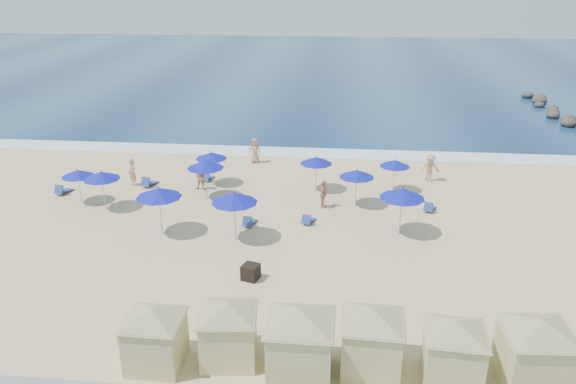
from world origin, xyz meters
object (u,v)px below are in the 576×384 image
at_px(rock_jetty, 574,125).
at_px(umbrella_5, 234,198).
at_px(beachgoer_3, 430,168).
at_px(umbrella_8, 357,174).
at_px(umbrella_2, 159,192).
at_px(cabana_2, 300,334).
at_px(umbrella_7, 395,163).
at_px(beachgoer_4, 255,151).
at_px(trash_bin, 251,272).
at_px(umbrella_9, 402,193).
at_px(beachgoer_2, 323,194).
at_px(umbrella_0, 78,173).
at_px(cabana_5, 537,344).
at_px(cabana_4, 454,343).
at_px(umbrella_3, 211,155).
at_px(beachgoer_1, 201,178).
at_px(cabana_3, 372,332).
at_px(umbrella_1, 101,175).
at_px(cabana_0, 154,329).
at_px(umbrella_6, 316,160).
at_px(cabana_1, 228,324).
at_px(beachgoer_0, 132,172).
at_px(umbrella_4, 205,164).

bearing_deg(rock_jetty, umbrella_5, -136.54).
distance_m(umbrella_5, beachgoer_3, 14.96).
relative_size(rock_jetty, umbrella_5, 9.76).
bearing_deg(umbrella_8, umbrella_2, -155.00).
distance_m(cabana_2, umbrella_7, 18.36).
bearing_deg(beachgoer_4, umbrella_8, -41.17).
relative_size(trash_bin, umbrella_8, 0.30).
xyz_separation_m(umbrella_9, beachgoer_2, (-4.18, 3.23, -1.51)).
height_order(umbrella_0, umbrella_8, umbrella_8).
bearing_deg(umbrella_5, cabana_5, -39.53).
relative_size(umbrella_5, beachgoer_2, 1.62).
xyz_separation_m(umbrella_2, umbrella_7, (12.74, 7.36, -0.48)).
distance_m(cabana_4, beachgoer_2, 15.39).
height_order(cabana_4, umbrella_5, umbrella_5).
relative_size(umbrella_3, beachgoer_1, 1.45).
bearing_deg(cabana_3, umbrella_7, 83.00).
bearing_deg(cabana_5, umbrella_1, 147.19).
relative_size(cabana_3, umbrella_5, 1.60).
relative_size(cabana_2, umbrella_7, 2.13).
bearing_deg(umbrella_8, cabana_5, -69.28).
height_order(trash_bin, cabana_0, cabana_0).
bearing_deg(cabana_2, umbrella_6, 91.12).
relative_size(cabana_0, umbrella_8, 1.73).
bearing_deg(cabana_3, cabana_0, -176.57).
relative_size(rock_jetty, umbrella_0, 12.25).
xyz_separation_m(umbrella_3, beachgoer_1, (-0.50, -0.98, -1.21)).
xyz_separation_m(trash_bin, cabana_0, (-2.39, -6.18, 1.11)).
bearing_deg(umbrella_8, cabana_1, -107.98).
height_order(umbrella_0, umbrella_2, umbrella_2).
xyz_separation_m(cabana_5, umbrella_1, (-20.33, 13.11, 0.46)).
xyz_separation_m(cabana_1, umbrella_2, (-5.57, 9.83, 0.88)).
xyz_separation_m(cabana_2, umbrella_3, (-7.12, 17.89, 0.33)).
height_order(umbrella_7, beachgoer_2, umbrella_7).
bearing_deg(beachgoer_0, umbrella_7, 41.23).
relative_size(cabana_3, umbrella_3, 1.89).
relative_size(cabana_4, beachgoer_4, 2.28).
height_order(cabana_4, beachgoer_2, cabana_4).
bearing_deg(beachgoer_3, umbrella_8, -147.15).
distance_m(umbrella_4, umbrella_5, 6.12).
relative_size(umbrella_4, beachgoer_4, 1.41).
bearing_deg(beachgoer_1, umbrella_8, -8.64).
xyz_separation_m(umbrella_2, beachgoer_2, (8.41, 4.38, -1.53)).
xyz_separation_m(umbrella_1, beachgoer_2, (12.75, 1.46, -1.26)).
relative_size(umbrella_3, beachgoer_2, 1.37).
distance_m(umbrella_6, umbrella_9, 7.61).
relative_size(cabana_2, umbrella_2, 1.71).
bearing_deg(beachgoer_1, umbrella_0, -156.55).
bearing_deg(beachgoer_0, umbrella_6, 40.66).
height_order(trash_bin, cabana_3, cabana_3).
xyz_separation_m(trash_bin, umbrella_8, (4.88, 8.99, 1.69)).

